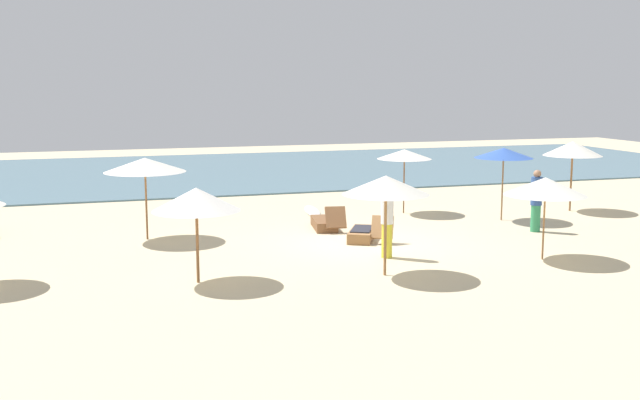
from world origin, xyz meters
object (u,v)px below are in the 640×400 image
(umbrella_6, at_px, (404,154))
(person_0, at_px, (536,200))
(umbrella_1, at_px, (386,185))
(umbrella_5, at_px, (573,149))
(lounger_0, at_px, (364,234))
(surfboard, at_px, (312,211))
(lounger_2, at_px, (325,223))
(umbrella_3, at_px, (196,199))
(umbrella_7, at_px, (504,153))
(person_1, at_px, (387,217))
(umbrella_0, at_px, (545,186))
(umbrella_8, at_px, (145,165))

(umbrella_6, height_order, person_0, umbrella_6)
(umbrella_6, distance_m, person_0, 4.67)
(umbrella_1, distance_m, umbrella_5, 10.78)
(lounger_0, xyz_separation_m, surfboard, (-0.03, 4.67, -0.14))
(umbrella_5, distance_m, lounger_0, 8.60)
(lounger_2, xyz_separation_m, surfboard, (0.48, 2.88, -0.14))
(lounger_0, height_order, person_0, person_0)
(umbrella_3, height_order, person_0, umbrella_3)
(umbrella_7, distance_m, person_1, 6.46)
(umbrella_6, xyz_separation_m, lounger_2, (-3.22, -1.80, -1.72))
(umbrella_6, relative_size, person_1, 1.07)
(person_0, xyz_separation_m, surfboard, (-5.04, 5.02, -0.85))
(umbrella_6, relative_size, surfboard, 0.90)
(umbrella_7, distance_m, lounger_2, 5.87)
(umbrella_7, bearing_deg, umbrella_0, -110.04)
(surfboard, bearing_deg, umbrella_0, -67.77)
(lounger_2, xyz_separation_m, person_0, (5.52, -2.14, 0.72))
(umbrella_0, bearing_deg, umbrella_7, 69.96)
(person_0, height_order, person_1, person_1)
(umbrella_5, bearing_deg, umbrella_0, -129.99)
(umbrella_5, distance_m, umbrella_6, 5.50)
(umbrella_8, relative_size, surfboard, 0.97)
(lounger_0, distance_m, surfboard, 4.67)
(umbrella_1, relative_size, lounger_0, 1.26)
(person_0, xyz_separation_m, person_1, (-5.21, -1.73, 0.10))
(umbrella_5, xyz_separation_m, person_1, (-8.26, -4.44, -1.04))
(lounger_0, height_order, person_1, person_1)
(umbrella_1, relative_size, surfboard, 0.97)
(person_1, bearing_deg, umbrella_6, 62.84)
(umbrella_1, height_order, lounger_0, umbrella_1)
(umbrella_6, bearing_deg, umbrella_5, -12.98)
(umbrella_1, height_order, umbrella_5, umbrella_5)
(umbrella_6, xyz_separation_m, person_0, (2.30, -3.94, -1.00))
(umbrella_6, height_order, lounger_2, umbrella_6)
(umbrella_8, bearing_deg, surfboard, 27.34)
(lounger_2, bearing_deg, umbrella_8, 179.39)
(surfboard, bearing_deg, lounger_0, -89.64)
(umbrella_8, bearing_deg, umbrella_7, -1.67)
(umbrella_7, xyz_separation_m, umbrella_8, (-10.55, 0.31, -0.05))
(umbrella_6, distance_m, lounger_2, 4.07)
(umbrella_8, distance_m, person_1, 6.67)
(umbrella_1, distance_m, surfboard, 8.58)
(lounger_0, bearing_deg, umbrella_7, 16.85)
(umbrella_8, xyz_separation_m, person_1, (5.30, -3.92, -1.01))
(lounger_2, relative_size, person_0, 0.99)
(person_1, bearing_deg, surfboard, 88.55)
(umbrella_3, height_order, umbrella_8, umbrella_8)
(umbrella_3, height_order, umbrella_7, umbrella_7)
(umbrella_5, relative_size, person_0, 1.30)
(umbrella_5, relative_size, lounger_2, 1.31)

